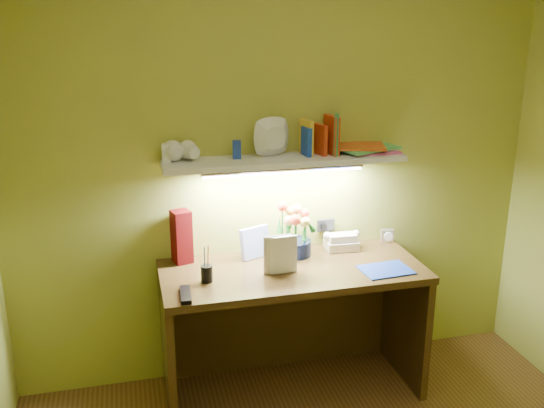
# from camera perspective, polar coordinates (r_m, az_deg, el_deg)

# --- Properties ---
(desk) EXTENTS (1.40, 0.60, 0.75)m
(desk) POSITION_cam_1_polar(r_m,az_deg,el_deg) (3.41, 1.90, -11.84)
(desk) COLOR #31200D
(desk) RESTS_ON ground
(flower_bouquet) EXTENTS (0.22, 0.22, 0.31)m
(flower_bouquet) POSITION_cam_1_polar(r_m,az_deg,el_deg) (3.36, 2.25, -2.39)
(flower_bouquet) COLOR black
(flower_bouquet) RESTS_ON desk
(telephone) EXTENTS (0.19, 0.14, 0.11)m
(telephone) POSITION_cam_1_polar(r_m,az_deg,el_deg) (3.50, 6.54, -3.39)
(telephone) COLOR white
(telephone) RESTS_ON desk
(desk_clock) EXTENTS (0.08, 0.05, 0.08)m
(desk_clock) POSITION_cam_1_polar(r_m,az_deg,el_deg) (3.66, 10.79, -2.92)
(desk_clock) COLOR silver
(desk_clock) RESTS_ON desk
(whisky_bottle) EXTENTS (0.09, 0.09, 0.24)m
(whisky_bottle) POSITION_cam_1_polar(r_m,az_deg,el_deg) (3.33, -8.45, -3.37)
(whisky_bottle) COLOR #A9741E
(whisky_bottle) RESTS_ON desk
(whisky_box) EXTENTS (0.12, 0.12, 0.29)m
(whisky_box) POSITION_cam_1_polar(r_m,az_deg,el_deg) (3.30, -8.50, -3.07)
(whisky_box) COLOR #530708
(whisky_box) RESTS_ON desk
(pen_cup) EXTENTS (0.08, 0.08, 0.15)m
(pen_cup) POSITION_cam_1_polar(r_m,az_deg,el_deg) (3.08, -6.18, -6.02)
(pen_cup) COLOR black
(pen_cup) RESTS_ON desk
(art_card) EXTENTS (0.17, 0.10, 0.17)m
(art_card) POSITION_cam_1_polar(r_m,az_deg,el_deg) (3.36, -1.62, -3.62)
(art_card) COLOR white
(art_card) RESTS_ON desk
(tv_remote) EXTENTS (0.06, 0.18, 0.02)m
(tv_remote) POSITION_cam_1_polar(r_m,az_deg,el_deg) (2.96, -8.14, -8.44)
(tv_remote) COLOR black
(tv_remote) RESTS_ON desk
(blue_folder) EXTENTS (0.27, 0.21, 0.01)m
(blue_folder) POSITION_cam_1_polar(r_m,az_deg,el_deg) (3.27, 10.65, -6.11)
(blue_folder) COLOR #2040AF
(blue_folder) RESTS_ON desk
(desk_book_a) EXTENTS (0.16, 0.03, 0.21)m
(desk_book_a) POSITION_cam_1_polar(r_m,az_deg,el_deg) (3.13, -0.79, -4.92)
(desk_book_a) COLOR silver
(desk_book_a) RESTS_ON desk
(desk_book_b) EXTENTS (0.15, 0.02, 0.21)m
(desk_book_b) POSITION_cam_1_polar(r_m,az_deg,el_deg) (3.13, -0.26, -4.94)
(desk_book_b) COLOR white
(desk_book_b) RESTS_ON desk
(wall_shelf) EXTENTS (1.32, 0.34, 0.24)m
(wall_shelf) POSITION_cam_1_polar(r_m,az_deg,el_deg) (3.24, 1.55, 4.76)
(wall_shelf) COLOR white
(wall_shelf) RESTS_ON ground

